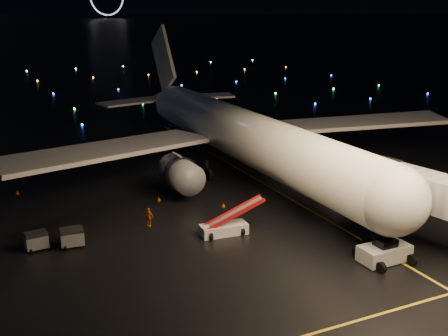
{
  "coord_description": "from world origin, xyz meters",
  "views": [
    {
      "loc": [
        -19.81,
        -36.67,
        21.0
      ],
      "look_at": [
        3.28,
        12.0,
        5.0
      ],
      "focal_mm": 45.0,
      "sensor_mm": 36.0,
      "label": 1
    }
  ],
  "objects_px": {
    "pushback_tug": "(385,250)",
    "crew_c": "(149,217)",
    "airliner": "(232,104)",
    "belt_loader": "(224,218)",
    "baggage_cart_1": "(72,237)",
    "baggage_cart_0": "(37,241)"
  },
  "relations": [
    {
      "from": "baggage_cart_0",
      "to": "baggage_cart_1",
      "type": "height_order",
      "value": "baggage_cart_1"
    },
    {
      "from": "belt_loader",
      "to": "crew_c",
      "type": "height_order",
      "value": "belt_loader"
    },
    {
      "from": "airliner",
      "to": "baggage_cart_0",
      "type": "distance_m",
      "value": 30.99
    },
    {
      "from": "airliner",
      "to": "belt_loader",
      "type": "xyz_separation_m",
      "value": [
        -9.93,
        -18.45,
        -7.15
      ]
    },
    {
      "from": "belt_loader",
      "to": "baggage_cart_0",
      "type": "bearing_deg",
      "value": 171.06
    },
    {
      "from": "crew_c",
      "to": "baggage_cart_1",
      "type": "bearing_deg",
      "value": -113.27
    },
    {
      "from": "airliner",
      "to": "pushback_tug",
      "type": "distance_m",
      "value": 30.43
    },
    {
      "from": "baggage_cart_0",
      "to": "baggage_cart_1",
      "type": "distance_m",
      "value": 3.03
    },
    {
      "from": "baggage_cart_0",
      "to": "belt_loader",
      "type": "bearing_deg",
      "value": -18.6
    },
    {
      "from": "crew_c",
      "to": "pushback_tug",
      "type": "bearing_deg",
      "value": 8.68
    },
    {
      "from": "pushback_tug",
      "to": "crew_c",
      "type": "bearing_deg",
      "value": 133.51
    },
    {
      "from": "pushback_tug",
      "to": "baggage_cart_0",
      "type": "xyz_separation_m",
      "value": [
        -26.05,
        15.04,
        -0.23
      ]
    },
    {
      "from": "pushback_tug",
      "to": "belt_loader",
      "type": "height_order",
      "value": "belt_loader"
    },
    {
      "from": "airliner",
      "to": "baggage_cart_0",
      "type": "height_order",
      "value": "airliner"
    },
    {
      "from": "airliner",
      "to": "crew_c",
      "type": "relative_size",
      "value": 32.92
    },
    {
      "from": "airliner",
      "to": "baggage_cart_1",
      "type": "xyz_separation_m",
      "value": [
        -23.33,
        -15.12,
        -7.87
      ]
    },
    {
      "from": "airliner",
      "to": "baggage_cart_0",
      "type": "relative_size",
      "value": 32.78
    },
    {
      "from": "baggage_cart_1",
      "to": "airliner",
      "type": "bearing_deg",
      "value": 36.9
    },
    {
      "from": "airliner",
      "to": "pushback_tug",
      "type": "relative_size",
      "value": 14.32
    },
    {
      "from": "crew_c",
      "to": "baggage_cart_1",
      "type": "relative_size",
      "value": 0.93
    },
    {
      "from": "belt_loader",
      "to": "baggage_cart_0",
      "type": "height_order",
      "value": "belt_loader"
    },
    {
      "from": "baggage_cart_0",
      "to": "crew_c",
      "type": "bearing_deg",
      "value": 0.28
    }
  ]
}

